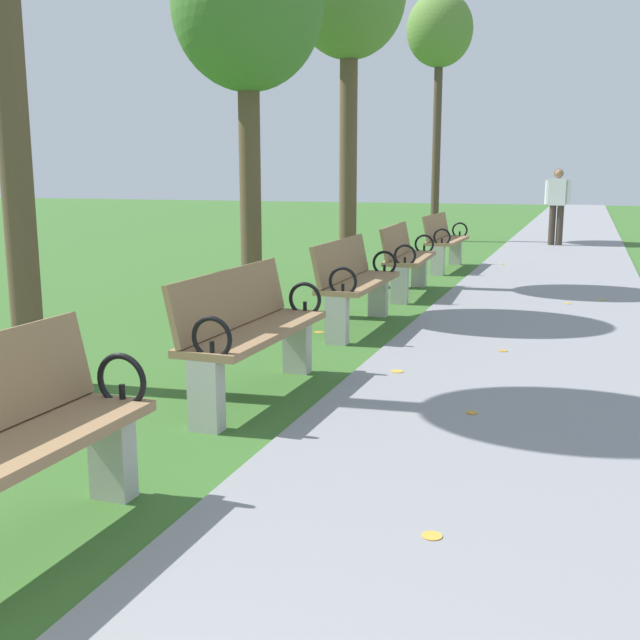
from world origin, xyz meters
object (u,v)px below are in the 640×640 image
(park_bench_6, at_px, (444,240))
(tree_5, at_px, (440,34))
(park_bench_3, at_px, (250,330))
(park_bench_5, at_px, (406,257))
(tree_3, at_px, (247,11))
(pedestrian_walking, at_px, (557,203))
(tree_4, at_px, (349,3))
(park_bench_4, at_px, (355,281))

(park_bench_6, distance_m, tree_5, 6.75)
(park_bench_3, distance_m, park_bench_5, 4.89)
(tree_5, bearing_deg, park_bench_6, -77.57)
(tree_3, distance_m, pedestrian_walking, 10.23)
(park_bench_6, distance_m, tree_4, 4.09)
(park_bench_4, relative_size, tree_5, 0.29)
(pedestrian_walking, bearing_deg, park_bench_6, -107.69)
(tree_4, xyz_separation_m, pedestrian_walking, (2.49, 7.17, -2.80))
(park_bench_5, height_order, park_bench_6, same)
(park_bench_6, relative_size, tree_4, 0.35)
(park_bench_5, bearing_deg, tree_3, -124.70)
(park_bench_4, height_order, tree_5, tree_5)
(park_bench_5, distance_m, tree_3, 3.58)
(park_bench_6, distance_m, pedestrian_walking, 5.12)
(park_bench_4, relative_size, pedestrian_walking, 0.99)
(park_bench_4, xyz_separation_m, park_bench_6, (0.00, 5.11, 0.00))
(park_bench_4, distance_m, tree_5, 11.20)
(park_bench_4, bearing_deg, pedestrian_walking, 81.16)
(park_bench_5, relative_size, tree_3, 0.39)
(tree_3, bearing_deg, park_bench_6, 74.23)
(park_bench_6, height_order, tree_5, tree_5)
(park_bench_4, bearing_deg, park_bench_3, -90.00)
(park_bench_3, bearing_deg, pedestrian_walking, 82.94)
(tree_3, relative_size, tree_4, 0.89)
(park_bench_3, height_order, park_bench_6, same)
(tree_5, relative_size, pedestrian_walking, 3.37)
(tree_4, relative_size, pedestrian_walking, 2.87)
(park_bench_4, xyz_separation_m, tree_4, (-0.93, 2.80, 3.24))
(park_bench_5, xyz_separation_m, tree_5, (-1.16, 8.03, 4.07))
(park_bench_3, height_order, pedestrian_walking, pedestrian_walking)
(tree_5, distance_m, pedestrian_walking, 4.55)
(park_bench_5, distance_m, park_bench_6, 2.77)
(park_bench_4, height_order, park_bench_5, same)
(tree_4, height_order, tree_5, tree_5)
(park_bench_4, relative_size, park_bench_6, 0.99)
(park_bench_6, bearing_deg, tree_5, 102.43)
(tree_3, bearing_deg, park_bench_5, 55.30)
(park_bench_4, distance_m, pedestrian_walking, 10.10)
(park_bench_3, height_order, park_bench_4, same)
(tree_5, bearing_deg, pedestrian_walking, -8.29)
(park_bench_3, relative_size, park_bench_4, 1.01)
(park_bench_3, height_order, tree_4, tree_4)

